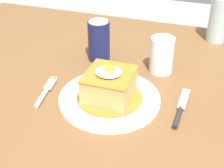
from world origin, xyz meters
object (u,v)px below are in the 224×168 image
(fork, at_px, (44,93))
(drinking_glass, at_px, (162,57))
(main_plate, at_px, (109,98))
(soda_can, at_px, (99,41))
(knife, at_px, (180,112))
(beer_bottle_clear, at_px, (220,13))

(fork, xyz_separation_m, drinking_glass, (0.26, 0.22, 0.04))
(fork, bearing_deg, main_plate, 9.46)
(drinking_glass, bearing_deg, soda_can, 176.09)
(main_plate, height_order, knife, main_plate)
(main_plate, distance_m, soda_can, 0.24)
(soda_can, bearing_deg, main_plate, -63.00)
(main_plate, relative_size, drinking_glass, 2.45)
(beer_bottle_clear, bearing_deg, main_plate, -116.35)
(soda_can, xyz_separation_m, drinking_glass, (0.20, -0.01, -0.02))
(main_plate, relative_size, soda_can, 2.07)
(main_plate, xyz_separation_m, drinking_glass, (0.09, 0.19, 0.04))
(main_plate, relative_size, knife, 1.56)
(knife, bearing_deg, soda_can, 144.48)
(fork, height_order, knife, same)
(fork, xyz_separation_m, soda_can, (0.07, 0.23, 0.06))
(main_plate, distance_m, fork, 0.17)
(fork, height_order, soda_can, soda_can)
(knife, bearing_deg, drinking_glass, 114.47)
(main_plate, bearing_deg, fork, -170.54)
(main_plate, bearing_deg, beer_bottle_clear, 63.65)
(knife, distance_m, beer_bottle_clear, 0.47)
(knife, relative_size, soda_can, 1.33)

